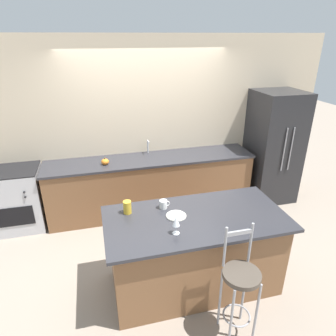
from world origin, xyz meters
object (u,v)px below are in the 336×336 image
at_px(refrigerator, 273,147).
at_px(bar_stool_near, 240,284).
at_px(coffee_mug, 163,204).
at_px(pumpkin_decoration, 105,162).
at_px(wine_glass, 176,221).
at_px(dinner_plate, 176,216).
at_px(oven_range, 16,199).
at_px(tumbler_cup, 127,207).

xyz_separation_m(refrigerator, bar_stool_near, (-1.77, -2.37, -0.32)).
relative_size(coffee_mug, pumpkin_decoration, 1.06).
bearing_deg(wine_glass, coffee_mug, 90.95).
bearing_deg(dinner_plate, wine_glass, -106.18).
relative_size(oven_range, bar_stool_near, 0.80).
height_order(coffee_mug, tumbler_cup, tumbler_cup).
height_order(refrigerator, tumbler_cup, refrigerator).
bearing_deg(tumbler_cup, oven_range, 134.88).
relative_size(dinner_plate, wine_glass, 1.11).
height_order(refrigerator, coffee_mug, refrigerator).
bearing_deg(dinner_plate, refrigerator, 36.63).
height_order(wine_glass, coffee_mug, wine_glass).
height_order(dinner_plate, wine_glass, wine_glass).
height_order(bar_stool_near, tumbler_cup, bar_stool_near).
height_order(oven_range, coffee_mug, coffee_mug).
height_order(oven_range, wine_glass, wine_glass).
height_order(dinner_plate, pumpkin_decoration, pumpkin_decoration).
height_order(bar_stool_near, coffee_mug, bar_stool_near).
height_order(bar_stool_near, dinner_plate, bar_stool_near).
bearing_deg(coffee_mug, pumpkin_decoration, 111.60).
xyz_separation_m(oven_range, bar_stool_near, (2.36, -2.44, 0.14)).
relative_size(dinner_plate, coffee_mug, 1.80).
xyz_separation_m(bar_stool_near, dinner_plate, (-0.39, 0.76, 0.31)).
bearing_deg(coffee_mug, wine_glass, -89.05).
bearing_deg(tumbler_cup, refrigerator, 28.05).
distance_m(refrigerator, oven_range, 4.16).
bearing_deg(refrigerator, pumpkin_decoration, -179.56).
xyz_separation_m(coffee_mug, pumpkin_decoration, (-0.55, 1.39, 0.00)).
bearing_deg(bar_stool_near, pumpkin_decoration, 113.66).
xyz_separation_m(tumbler_cup, pumpkin_decoration, (-0.15, 1.39, -0.02)).
xyz_separation_m(oven_range, wine_glass, (1.89, -1.96, 0.59)).
distance_m(oven_range, dinner_plate, 2.63).
bearing_deg(bar_stool_near, refrigerator, 53.18).
relative_size(oven_range, dinner_plate, 4.34).
relative_size(refrigerator, pumpkin_decoration, 16.54).
bearing_deg(wine_glass, tumbler_cup, 130.38).
xyz_separation_m(wine_glass, coffee_mug, (-0.01, 0.48, -0.09)).
bearing_deg(tumbler_cup, wine_glass, -49.62).
relative_size(refrigerator, wine_glass, 9.61).
distance_m(bar_stool_near, wine_glass, 0.80).
distance_m(refrigerator, coffee_mug, 2.66).
height_order(dinner_plate, tumbler_cup, tumbler_cup).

